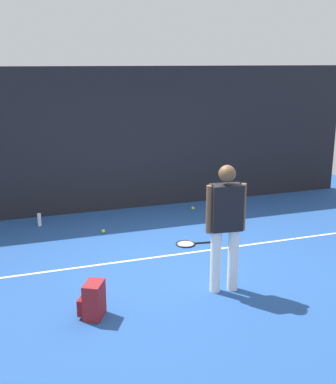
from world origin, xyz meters
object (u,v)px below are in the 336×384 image
(backpack, at_px, (93,301))
(tennis_ball_near_player, at_px, (103,231))
(water_bottle, at_px, (39,220))
(tennis_ball_by_fence, at_px, (193,208))
(tennis_racket, at_px, (187,244))
(tennis_player, at_px, (226,221))

(backpack, height_order, tennis_ball_near_player, backpack)
(tennis_ball_near_player, bearing_deg, water_bottle, 143.14)
(backpack, bearing_deg, tennis_ball_by_fence, 171.88)
(backpack, relative_size, tennis_ball_by_fence, 6.67)
(water_bottle, bearing_deg, backpack, -84.90)
(tennis_racket, height_order, water_bottle, water_bottle)
(water_bottle, bearing_deg, tennis_player, -59.11)
(backpack, relative_size, tennis_ball_near_player, 6.67)
(backpack, bearing_deg, water_bottle, -146.00)
(tennis_racket, relative_size, tennis_ball_near_player, 9.56)
(tennis_player, relative_size, tennis_racket, 2.69)
(tennis_racket, distance_m, tennis_ball_by_fence, 1.97)
(tennis_ball_by_fence, bearing_deg, tennis_racket, -114.62)
(tennis_ball_near_player, relative_size, water_bottle, 0.28)
(tennis_ball_near_player, bearing_deg, tennis_player, -68.76)
(tennis_racket, height_order, tennis_ball_by_fence, tennis_ball_by_fence)
(tennis_player, xyz_separation_m, tennis_racket, (0.15, 1.71, -0.95))
(tennis_player, distance_m, tennis_ball_by_fence, 3.74)
(backpack, distance_m, water_bottle, 3.64)
(tennis_player, height_order, backpack, tennis_player)
(tennis_ball_by_fence, height_order, water_bottle, water_bottle)
(tennis_racket, xyz_separation_m, tennis_ball_near_player, (-1.20, 1.01, 0.02))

